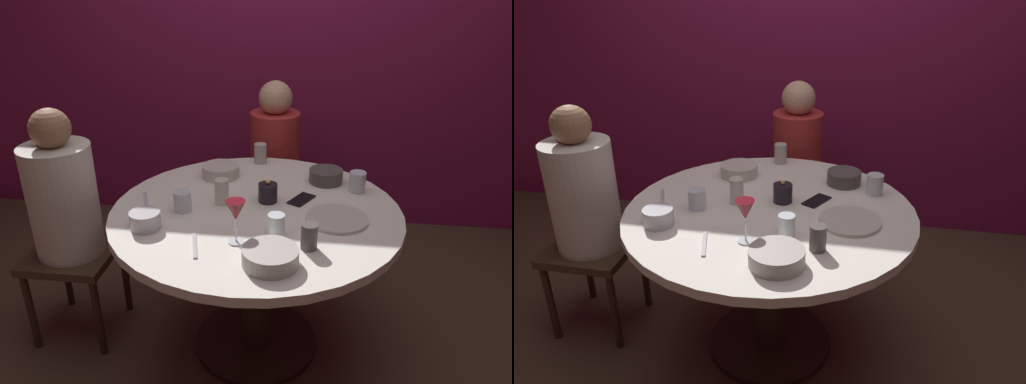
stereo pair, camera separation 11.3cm
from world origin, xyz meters
TOP-DOWN VIEW (x-y plane):
  - ground_plane at (0.00, 0.00)m, footprint 8.00×8.00m
  - back_wall at (0.00, 1.44)m, footprint 6.00×0.10m
  - dining_table at (0.00, 0.00)m, footprint 1.27×1.27m
  - seated_diner_left at (-0.90, 0.00)m, footprint 0.40×0.40m
  - seated_diner_back at (0.00, 0.87)m, footprint 0.40×0.40m
  - candle_holder at (0.04, 0.08)m, footprint 0.09×0.09m
  - wine_glass at (-0.04, -0.29)m, footprint 0.08×0.08m
  - dinner_plate at (0.35, -0.06)m, footprint 0.26×0.26m
  - cell_phone at (0.19, 0.11)m, footprint 0.13×0.16m
  - bowl_serving_large at (-0.42, -0.23)m, footprint 0.12×0.12m
  - bowl_salad_center at (0.11, -0.43)m, footprint 0.20×0.20m
  - bowl_small_white at (0.30, 0.33)m, footprint 0.16×0.16m
  - bowl_sauce_side at (-0.22, 0.34)m, footprint 0.19×0.19m
  - cup_near_candle at (-0.05, 0.55)m, footprint 0.07×0.07m
  - cup_by_left_diner at (0.11, -0.22)m, footprint 0.07×0.07m
  - cup_by_right_diner at (-0.31, -0.06)m, footprint 0.08×0.08m
  - cup_center_front at (0.45, 0.24)m, footprint 0.08×0.08m
  - cup_far_edge at (-0.16, 0.03)m, footprint 0.06×0.06m
  - cup_beside_wine at (0.24, -0.30)m, footprint 0.06×0.06m
  - fork_near_plate at (-0.50, 0.01)m, footprint 0.08×0.17m
  - knife_near_plate at (-0.19, -0.34)m, footprint 0.06×0.18m

SIDE VIEW (x-z plane):
  - ground_plane at x=0.00m, z-range 0.00..0.00m
  - dining_table at x=0.00m, z-range 0.21..0.97m
  - seated_diner_back at x=0.00m, z-range 0.14..1.27m
  - seated_diner_left at x=-0.90m, z-range 0.13..1.31m
  - fork_near_plate at x=-0.50m, z-range 0.76..0.76m
  - knife_near_plate at x=-0.19m, z-range 0.76..0.76m
  - cell_phone at x=0.19m, z-range 0.76..0.76m
  - dinner_plate at x=0.35m, z-range 0.76..0.77m
  - bowl_sauce_side at x=-0.22m, z-range 0.76..0.82m
  - bowl_salad_center at x=0.11m, z-range 0.76..0.82m
  - bowl_small_white at x=0.30m, z-range 0.76..0.82m
  - bowl_serving_large at x=-0.42m, z-range 0.76..0.83m
  - candle_holder at x=0.04m, z-range 0.74..0.85m
  - cup_by_right_diner at x=-0.31m, z-range 0.76..0.85m
  - cup_by_left_diner at x=0.11m, z-range 0.76..0.85m
  - cup_center_front at x=0.45m, z-range 0.76..0.85m
  - cup_beside_wine at x=0.24m, z-range 0.76..0.86m
  - cup_near_candle at x=-0.05m, z-range 0.76..0.86m
  - cup_far_edge at x=-0.16m, z-range 0.76..0.87m
  - wine_glass at x=-0.04m, z-range 0.80..0.97m
  - back_wall at x=0.00m, z-range 0.00..2.60m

